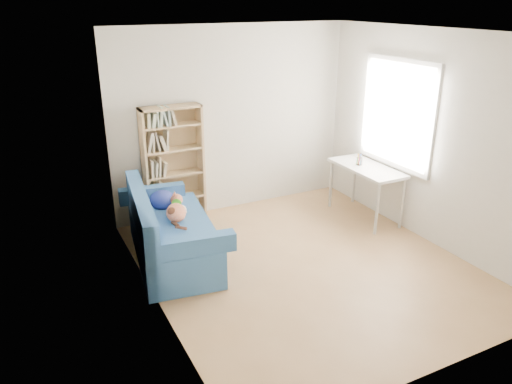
# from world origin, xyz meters

# --- Properties ---
(ground) EXTENTS (4.00, 4.00, 0.00)m
(ground) POSITION_xyz_m (0.00, 0.00, 0.00)
(ground) COLOR #9A6F45
(ground) RESTS_ON ground
(room_shell) EXTENTS (3.54, 4.04, 2.62)m
(room_shell) POSITION_xyz_m (0.10, 0.03, 1.64)
(room_shell) COLOR silver
(room_shell) RESTS_ON ground
(sofa) EXTENTS (1.08, 1.89, 0.88)m
(sofa) POSITION_xyz_m (-1.35, 0.88, 0.33)
(sofa) COLOR #26538A
(sofa) RESTS_ON ground
(bookshelf) EXTENTS (0.81, 0.25, 1.62)m
(bookshelf) POSITION_xyz_m (-0.94, 1.86, 0.75)
(bookshelf) COLOR tan
(bookshelf) RESTS_ON ground
(desk) EXTENTS (0.52, 1.14, 0.75)m
(desk) POSITION_xyz_m (1.47, 0.80, 0.67)
(desk) COLOR white
(desk) RESTS_ON ground
(pen_cup) EXTENTS (0.09, 0.09, 0.17)m
(pen_cup) POSITION_xyz_m (1.43, 0.92, 0.81)
(pen_cup) COLOR white
(pen_cup) RESTS_ON desk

